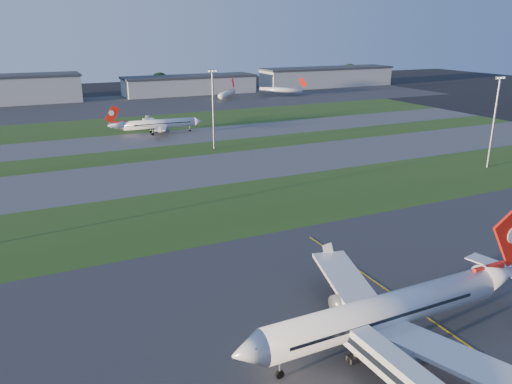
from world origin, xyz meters
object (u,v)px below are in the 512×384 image
airliner_parked (387,312)px  mini_jet_far (281,90)px  light_mast_centre (213,104)px  light_mast_east (495,116)px  airliner_taxiing (159,124)px  mini_jet_near (227,93)px

airliner_parked → mini_jet_far: 251.33m
airliner_parked → light_mast_centre: light_mast_centre is taller
light_mast_east → airliner_taxiing: bearing=129.3°
airliner_parked → airliner_taxiing: 144.61m
airliner_taxiing → mini_jet_far: bearing=-135.0°
light_mast_centre → light_mast_east: size_ratio=1.00×
mini_jet_far → light_mast_east: light_mast_east is taller
mini_jet_near → light_mast_centre: size_ratio=0.92×
mini_jet_near → mini_jet_far: same height
airliner_parked → light_mast_centre: (19.30, 111.22, 10.22)m
light_mast_centre → light_mast_east: bearing=-41.6°
light_mast_centre → light_mast_east: 84.29m
airliner_parked → light_mast_east: light_mast_east is taller
airliner_taxiing → light_mast_centre: 36.29m
light_mast_centre → mini_jet_near: bearing=65.8°
mini_jet_far → light_mast_centre: bearing=-92.4°
airliner_taxiing → light_mast_centre: (9.91, -33.08, 11.14)m
airliner_taxiing → mini_jet_far: airliner_taxiing is taller
airliner_taxiing → light_mast_centre: bearing=111.2°
airliner_taxiing → light_mast_east: (72.91, -89.08, 11.14)m
mini_jet_far → airliner_taxiing: bearing=-105.0°
airliner_parked → airliner_taxiing: size_ratio=1.25×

